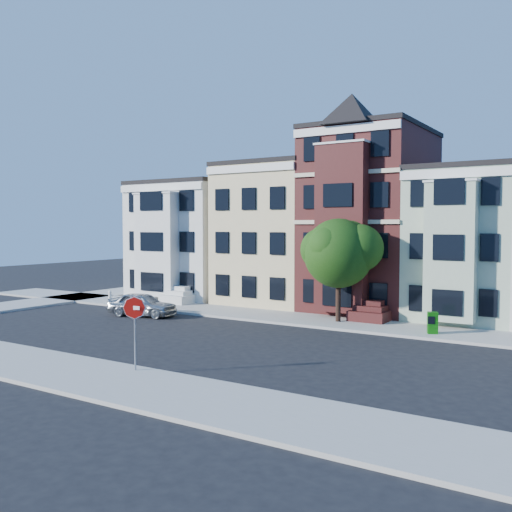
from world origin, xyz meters
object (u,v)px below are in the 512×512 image
Objects in this scene: street_tree at (338,258)px; fire_hydrant at (110,298)px; newspaper_box at (433,323)px; stop_sign at (135,329)px; parked_car at (142,304)px.

fire_hydrant is (-17.47, -1.40, -3.37)m from street_tree.
newspaper_box is at bearing 1.33° from fire_hydrant.
newspaper_box is 15.85m from stop_sign.
newspaper_box is at bearing 49.38° from stop_sign.
street_tree is 17.85m from fire_hydrant.
fire_hydrant is (-23.20, -0.54, -0.20)m from newspaper_box.
street_tree reaches higher than stop_sign.
parked_car is 3.97× the size of newspaper_box.
stop_sign reaches higher than newspaper_box.
newspaper_box is 1.56× the size of fire_hydrant.
parked_car is 6.33m from fire_hydrant.
parked_car is at bearing -160.92° from street_tree.
street_tree is 10.34× the size of fire_hydrant.
street_tree is at bearing 4.57° from fire_hydrant.
street_tree is 6.63× the size of newspaper_box.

